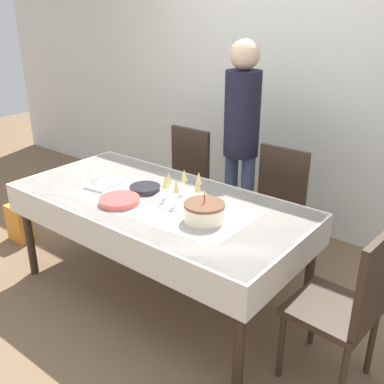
% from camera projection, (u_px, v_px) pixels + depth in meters
% --- Properties ---
extents(ground_plane, '(12.00, 12.00, 0.00)m').
position_uv_depth(ground_plane, '(160.00, 292.00, 3.29)').
color(ground_plane, brown).
extents(wall_back, '(8.00, 0.05, 2.70)m').
position_uv_depth(wall_back, '(280.00, 78.00, 3.93)').
color(wall_back, silver).
rests_on(wall_back, ground_plane).
extents(dining_table, '(2.04, 0.99, 0.76)m').
position_uv_depth(dining_table, '(157.00, 211.00, 3.04)').
color(dining_table, silver).
rests_on(dining_table, ground_plane).
extents(dining_chair_far_left, '(0.42, 0.42, 0.97)m').
position_uv_depth(dining_chair_far_left, '(183.00, 179.00, 3.93)').
color(dining_chair_far_left, '#38281E').
rests_on(dining_chair_far_left, ground_plane).
extents(dining_chair_far_right, '(0.42, 0.42, 0.97)m').
position_uv_depth(dining_chair_far_right, '(274.00, 206.00, 3.41)').
color(dining_chair_far_right, '#38281E').
rests_on(dining_chair_far_right, ground_plane).
extents(dining_chair_right_end, '(0.45, 0.45, 0.97)m').
position_uv_depth(dining_chair_right_end, '(349.00, 303.00, 2.31)').
color(dining_chair_right_end, '#38281E').
rests_on(dining_chair_right_end, ground_plane).
extents(birthday_cake, '(0.25, 0.25, 0.19)m').
position_uv_depth(birthday_cake, '(204.00, 212.00, 2.67)').
color(birthday_cake, beige).
rests_on(birthday_cake, dining_table).
extents(champagne_tray, '(0.38, 0.38, 0.18)m').
position_uv_depth(champagne_tray, '(181.00, 190.00, 2.94)').
color(champagne_tray, silver).
rests_on(champagne_tray, dining_table).
extents(plate_stack_main, '(0.27, 0.27, 0.03)m').
position_uv_depth(plate_stack_main, '(119.00, 200.00, 2.92)').
color(plate_stack_main, '#CC4C47').
rests_on(plate_stack_main, dining_table).
extents(plate_stack_dessert, '(0.21, 0.21, 0.03)m').
position_uv_depth(plate_stack_dessert, '(145.00, 188.00, 3.11)').
color(plate_stack_dessert, black).
rests_on(plate_stack_dessert, dining_table).
extents(cake_knife, '(0.30, 0.03, 0.00)m').
position_uv_depth(cake_knife, '(191.00, 239.00, 2.48)').
color(cake_knife, silver).
rests_on(cake_knife, dining_table).
extents(fork_pile, '(0.18, 0.08, 0.02)m').
position_uv_depth(fork_pile, '(95.00, 188.00, 3.13)').
color(fork_pile, silver).
rests_on(fork_pile, dining_table).
extents(napkin_pile, '(0.15, 0.15, 0.01)m').
position_uv_depth(napkin_pile, '(108.00, 183.00, 3.23)').
color(napkin_pile, '#8CC6E0').
rests_on(napkin_pile, dining_table).
extents(person_standing, '(0.28, 0.28, 1.72)m').
position_uv_depth(person_standing, '(242.00, 129.00, 3.52)').
color(person_standing, '#3F4C72').
rests_on(person_standing, ground_plane).
extents(gift_bag, '(0.22, 0.13, 0.33)m').
position_uv_depth(gift_bag, '(19.00, 223.00, 3.97)').
color(gift_bag, orange).
rests_on(gift_bag, ground_plane).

